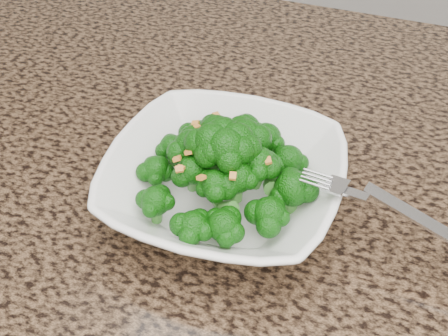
% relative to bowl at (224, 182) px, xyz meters
% --- Properties ---
extents(granite_counter, '(1.64, 1.04, 0.03)m').
position_rel_bowl_xyz_m(granite_counter, '(0.14, -0.03, -0.04)').
color(granite_counter, brown).
rests_on(granite_counter, cabinet).
extents(bowl, '(0.25, 0.25, 0.06)m').
position_rel_bowl_xyz_m(bowl, '(0.00, 0.00, 0.00)').
color(bowl, white).
rests_on(bowl, granite_counter).
extents(broccoli_pile, '(0.21, 0.21, 0.06)m').
position_rel_bowl_xyz_m(broccoli_pile, '(0.00, 0.00, 0.06)').
color(broccoli_pile, '#0E5309').
rests_on(broccoli_pile, bowl).
extents(garlic_topping, '(0.13, 0.13, 0.01)m').
position_rel_bowl_xyz_m(garlic_topping, '(0.00, 0.00, 0.10)').
color(garlic_topping, gold).
rests_on(garlic_topping, broccoli_pile).
extents(fork, '(0.19, 0.07, 0.01)m').
position_rel_bowl_xyz_m(fork, '(0.14, -0.01, 0.04)').
color(fork, silver).
rests_on(fork, bowl).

